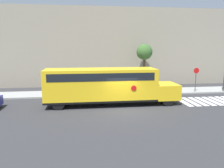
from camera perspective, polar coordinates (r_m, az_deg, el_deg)
name	(u,v)px	position (r m, az deg, el deg)	size (l,w,h in m)	color
ground_plane	(123,111)	(17.42, 3.00, -6.96)	(60.00, 60.00, 0.00)	#333335
sidewalk_strip	(113,93)	(23.62, 0.17, -2.24)	(44.00, 3.00, 0.15)	#9E9E99
building_backdrop	(106,47)	(29.55, -1.51, 9.65)	(32.00, 4.00, 9.81)	#9E937F
crosswalk_stripes	(208,101)	(22.24, 23.88, -4.07)	(5.40, 3.20, 0.01)	white
school_bus	(106,84)	(18.74, -1.57, -0.09)	(11.45, 2.57, 3.14)	yellow
stop_sign	(196,77)	(25.14, 21.07, 1.72)	(0.60, 0.10, 2.75)	#38383A
tree_near_sidewalk	(144,53)	(26.96, 8.47, 8.05)	(1.92, 1.92, 5.30)	brown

